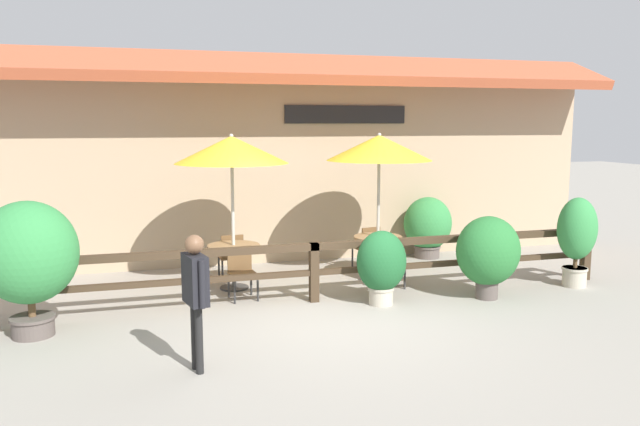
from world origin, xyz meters
TOP-DOWN VIEW (x-y plane):
  - ground_plane at (0.00, 0.00)m, footprint 60.00×60.00m
  - building_facade at (0.00, 4.10)m, footprint 14.28×1.49m
  - patio_railing at (0.00, 1.05)m, footprint 10.40×0.14m
  - patio_umbrella_near at (-1.11, 2.20)m, footprint 1.91×1.91m
  - dining_table_near at (-1.11, 2.20)m, footprint 0.90×0.90m
  - chair_near_streetside at (-1.08, 1.55)m, footprint 0.46×0.46m
  - chair_near_wallside at (-1.06, 2.85)m, footprint 0.44×0.44m
  - patio_umbrella_middle at (1.56, 2.27)m, footprint 1.91×1.91m
  - dining_table_middle at (1.56, 2.27)m, footprint 0.90×0.90m
  - chair_middle_streetside at (1.54, 1.61)m, footprint 0.47×0.47m
  - chair_middle_wallside at (1.61, 2.94)m, footprint 0.49×0.49m
  - potted_plant_corner_fern at (0.97, 0.61)m, footprint 0.79×0.71m
  - potted_plant_tall_tropical at (2.75, 0.45)m, footprint 1.04×0.94m
  - potted_plant_entrance_palm at (-4.06, 0.53)m, footprint 1.28×1.15m
  - potted_plant_broad_leaf at (4.63, 0.69)m, footprint 0.69×0.62m
  - potted_plant_small_flowering at (3.19, 3.55)m, footprint 1.02×0.92m
  - pedestrian at (-2.05, -1.29)m, footprint 0.29×0.55m

SIDE VIEW (x-z plane):
  - ground_plane at x=0.00m, z-range 0.00..0.00m
  - chair_near_streetside at x=-1.08m, z-range 0.05..0.88m
  - chair_near_wallside at x=-1.06m, z-range 0.05..0.88m
  - chair_middle_streetside at x=1.54m, z-range 0.05..0.88m
  - chair_middle_wallside at x=1.61m, z-range 0.05..0.88m
  - dining_table_near at x=-1.11m, z-range 0.23..0.99m
  - dining_table_middle at x=1.56m, z-range 0.23..0.99m
  - potted_plant_corner_fern at x=0.97m, z-range 0.06..1.24m
  - potted_plant_small_flowering at x=3.19m, z-range 0.04..1.33m
  - patio_railing at x=0.00m, z-range 0.22..1.17m
  - potted_plant_tall_tropical at x=2.75m, z-range 0.09..1.44m
  - potted_plant_broad_leaf at x=4.63m, z-range 0.14..1.71m
  - pedestrian at x=-2.05m, z-range 0.23..1.83m
  - potted_plant_entrance_palm at x=-4.06m, z-range 0.18..2.02m
  - building_facade at x=0.00m, z-range 0.05..4.28m
  - patio_umbrella_near at x=-1.11m, z-range 1.06..3.71m
  - patio_umbrella_middle at x=1.56m, z-range 1.06..3.71m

